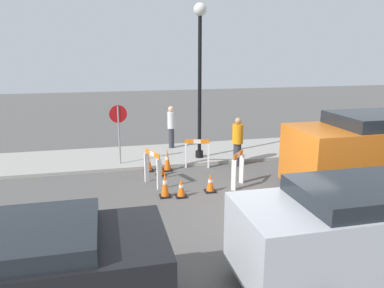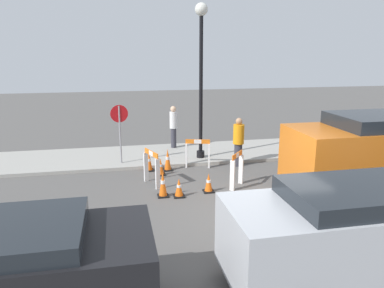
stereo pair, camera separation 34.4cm
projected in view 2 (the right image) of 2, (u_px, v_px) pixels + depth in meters
name	position (u px, v px, depth m)	size (l,w,h in m)	color
ground_plane	(256.00, 221.00, 8.92)	(60.00, 60.00, 0.00)	#565451
sidewalk_slab	(200.00, 153.00, 14.57)	(18.00, 2.93, 0.12)	#9E9B93
streetlamp_post	(201.00, 62.00, 12.93)	(0.44, 0.44, 5.38)	black
stop_sign	(120.00, 124.00, 12.76)	(0.60, 0.11, 2.04)	gray
barricade_0	(237.00, 169.00, 10.98)	(0.58, 0.65, 1.06)	white
barricade_1	(198.00, 152.00, 12.83)	(0.84, 0.35, 1.00)	white
barricade_2	(152.00, 167.00, 11.14)	(0.42, 0.84, 1.07)	white
traffic_cone_0	(179.00, 188.00, 10.31)	(0.30, 0.30, 0.54)	black
traffic_cone_1	(163.00, 184.00, 10.30)	(0.30, 0.30, 0.74)	black
traffic_cone_2	(209.00, 183.00, 10.66)	(0.30, 0.30, 0.56)	black
traffic_cone_3	(149.00, 162.00, 12.53)	(0.30, 0.30, 0.65)	black
traffic_cone_4	(168.00, 160.00, 12.56)	(0.30, 0.30, 0.75)	black
traffic_cone_5	(161.00, 167.00, 12.10)	(0.30, 0.30, 0.56)	black
person_worker	(238.00, 141.00, 12.91)	(0.52, 0.52, 1.71)	#33333D
person_pedestrian	(173.00, 125.00, 14.93)	(0.31, 0.31, 1.69)	#33333D
parked_car_0	(1.00, 273.00, 5.20)	(4.24, 2.00, 1.65)	black
parked_car_1	(358.00, 230.00, 6.27)	(4.51, 1.90, 1.82)	#B7BABF
work_van	(384.00, 151.00, 10.34)	(5.32, 2.18, 2.27)	#D16619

